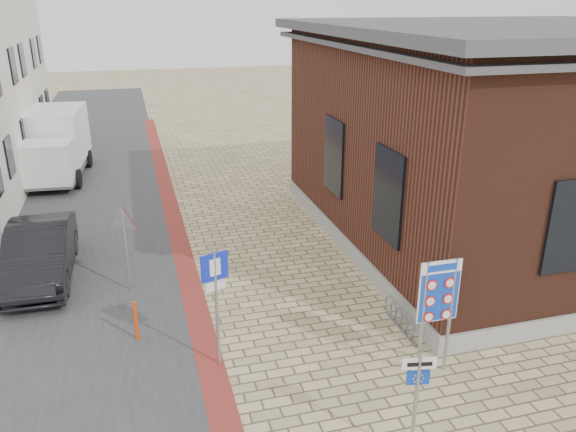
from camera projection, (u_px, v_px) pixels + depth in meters
ground at (328, 409)px, 10.92m from camera, size 120.00×120.00×0.00m
road_strip at (79, 194)px, 23.00m from camera, size 7.00×60.00×0.02m
curb_strip at (177, 230)px, 19.40m from camera, size 0.60×40.00×0.02m
brick_building at (519, 130)px, 18.23m from camera, size 13.00×13.00×6.80m
bike_rack at (401, 320)px, 13.48m from camera, size 0.08×1.80×0.60m
sedan at (40, 252)px, 15.84m from camera, size 1.67×4.76×1.57m
box_truck at (55, 144)px, 24.66m from camera, size 2.77×5.79×2.94m
border_sign at (439, 294)px, 11.33m from camera, size 0.90×0.07×2.63m
essen_sign at (417, 389)px, 9.33m from camera, size 0.57×0.15×2.13m
parking_sign at (216, 287)px, 11.58m from camera, size 0.59×0.22×2.75m
yield_sign at (124, 228)px, 14.74m from camera, size 0.82×0.38×2.43m
bollard at (136, 321)px, 12.97m from camera, size 0.11×0.11×1.00m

